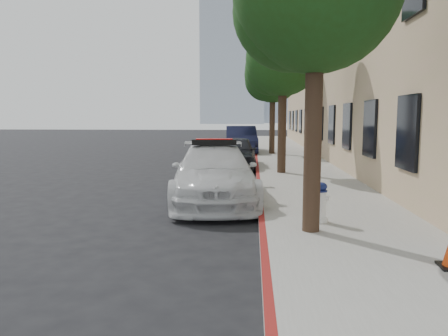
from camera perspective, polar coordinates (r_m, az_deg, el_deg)
ground at (r=9.97m, az=-7.18°, el=-5.70°), size 120.00×120.00×0.00m
sidewalk at (r=19.74m, az=8.77°, el=0.68°), size 3.20×50.00×0.15m
curb_strip at (r=19.67m, az=4.30°, el=0.71°), size 0.12×50.00×0.15m
building at (r=25.79m, az=20.79°, el=12.70°), size 8.00×36.00×10.00m
tower_left at (r=132.65m, az=1.22°, el=18.89°), size 18.00×14.00×60.00m
tower_right at (r=146.09m, az=6.75°, el=14.54°), size 14.00×14.00×44.00m
tree_mid at (r=15.71m, az=7.84°, el=14.08°), size 2.77×2.64×5.43m
tree_far at (r=23.67m, az=6.46°, el=12.16°), size 3.10×3.00×5.81m
police_car at (r=10.90m, az=-1.28°, el=-0.71°), size 2.53×5.17×1.60m
parked_car_mid at (r=17.72m, az=1.59°, el=2.01°), size 1.63×3.97×1.35m
parked_car_far at (r=24.98m, az=2.23°, el=3.67°), size 2.00×4.93×1.59m
fire_hydrant at (r=8.47m, az=12.49°, el=-4.43°), size 0.32×0.29×0.76m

